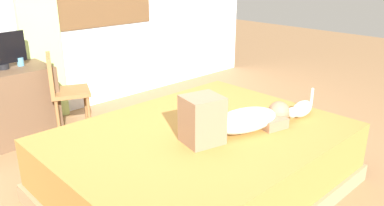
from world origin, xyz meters
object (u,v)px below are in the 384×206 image
Objects in this scene: cat at (301,109)px; desk at (5,106)px; person_lying at (235,119)px; tv_monitor at (1,51)px; cup at (20,62)px; chair_by_desk at (63,88)px; bed at (200,162)px.

cat is 0.40× the size of desk.
tv_monitor is at bearing 111.46° from person_lying.
cat is 2.83m from desk.
tv_monitor is (-1.51, 2.36, 0.34)m from cat.
tv_monitor is 0.22m from cup.
tv_monitor reaches higher than chair_by_desk.
cat is at bearing -14.03° from person_lying.
desk is 1.87× the size of tv_monitor.
tv_monitor is at bearing -0.00° from desk.
desk is at bearing 112.51° from person_lying.
chair_by_desk is (0.49, -0.26, 0.14)m from desk.
cup is 0.10× the size of chair_by_desk.
chair_by_desk reaches higher than bed.
desk is at bearing 123.42° from cat.
person_lying is 0.67m from cat.
desk reaches higher than cat.
tv_monitor is (-0.86, 2.19, 0.30)m from person_lying.
cat is at bearing -60.62° from cup.
chair_by_desk is at bearing -30.37° from tv_monitor.
desk is 0.55m from tv_monitor.
desk is at bearing -174.86° from cup.
bed is at bearing -81.43° from chair_by_desk.
cup is at bearing 107.36° from person_lying.
tv_monitor reaches higher than desk.
person_lying reaches higher than cat.
bed is 6.18× the size of cat.
chair_by_desk reaches higher than person_lying.
chair_by_desk is (0.28, -0.28, -0.27)m from cup.
chair_by_desk is (-0.26, 1.74, 0.26)m from bed.
bed is 2.15m from cup.
cup reaches higher than desk.
chair_by_desk is at bearing -45.52° from cup.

